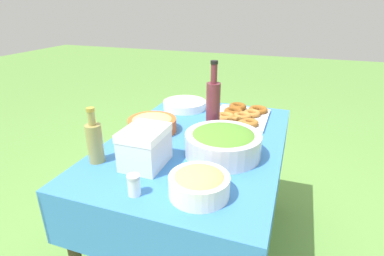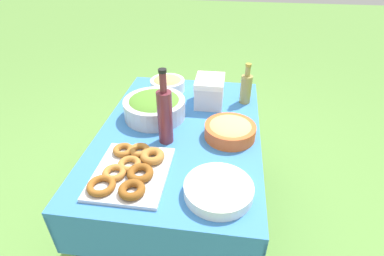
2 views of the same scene
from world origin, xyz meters
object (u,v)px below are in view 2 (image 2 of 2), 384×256
pasta_bowl (230,130)px  bread_bowl (168,84)px  olive_oil_bottle (246,88)px  wine_bottle (165,115)px  cooler_box (210,91)px  donut_platter (131,170)px  plate_stack (218,190)px  salad_bowl (155,106)px

pasta_bowl → bread_bowl: size_ratio=1.18×
olive_oil_bottle → wine_bottle: wine_bottle is taller
cooler_box → bread_bowl: bearing=64.9°
donut_platter → olive_oil_bottle: (0.70, -0.48, 0.07)m
pasta_bowl → cooler_box: bearing=22.1°
donut_platter → bread_bowl: size_ratio=1.71×
pasta_bowl → donut_platter: pasta_bowl is taller
donut_platter → bread_bowl: bearing=0.4°
pasta_bowl → plate_stack: bearing=175.6°
salad_bowl → olive_oil_bottle: olive_oil_bottle is taller
plate_stack → cooler_box: 0.73m
salad_bowl → olive_oil_bottle: bearing=-64.5°
plate_stack → olive_oil_bottle: bearing=-7.9°
pasta_bowl → wine_bottle: (-0.08, 0.31, 0.11)m
bread_bowl → pasta_bowl: bearing=-138.0°
plate_stack → olive_oil_bottle: size_ratio=1.12×
cooler_box → donut_platter: bearing=157.5°
olive_oil_bottle → bread_bowl: (0.08, 0.49, -0.05)m
salad_bowl → pasta_bowl: salad_bowl is taller
donut_platter → cooler_box: (0.66, -0.27, 0.06)m
bread_bowl → salad_bowl: bearing=179.1°
donut_platter → cooler_box: cooler_box is taller
salad_bowl → wine_bottle: bearing=-153.2°
pasta_bowl → olive_oil_bottle: (0.37, -0.08, 0.05)m
salad_bowl → cooler_box: size_ratio=1.66×
olive_oil_bottle → bread_bowl: olive_oil_bottle is taller
cooler_box → salad_bowl: bearing=123.5°
donut_platter → wine_bottle: (0.25, -0.10, 0.13)m
wine_bottle → bread_bowl: (0.53, 0.10, -0.10)m
salad_bowl → wine_bottle: 0.26m
salad_bowl → pasta_bowl: size_ratio=1.32×
donut_platter → cooler_box: 0.71m
wine_bottle → cooler_box: 0.44m
donut_platter → wine_bottle: wine_bottle is taller
cooler_box → plate_stack: bearing=-172.0°
bread_bowl → cooler_box: 0.31m
plate_stack → bread_bowl: bearing=24.0°
donut_platter → olive_oil_bottle: bearing=-34.3°
donut_platter → olive_oil_bottle: 0.86m
wine_bottle → donut_platter: bearing=159.0°
salad_bowl → donut_platter: (-0.47, -0.01, -0.04)m
salad_bowl → wine_bottle: wine_bottle is taller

